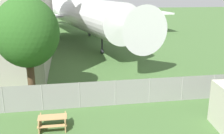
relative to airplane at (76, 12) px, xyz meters
The scene contains 4 objects.
perimeter_fence 28.70m from the airplane, 86.77° to the right, with size 56.07×0.07×1.89m.
airplane is the anchor object (origin of this frame).
picnic_bench_near_cabin 31.44m from the airplane, 94.95° to the right, with size 1.71×1.42×0.76m.
tree_near_hangar 26.68m from the airplane, 99.50° to the right, with size 4.60×4.60×7.65m.
Camera 1 is at (-3.19, -7.30, 7.96)m, focal length 42.00 mm.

